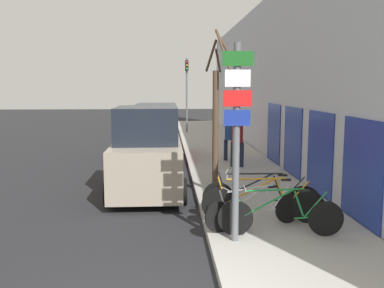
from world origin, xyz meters
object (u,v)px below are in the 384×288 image
(traffic_light, at_px, (187,85))
(pedestrian_far, at_px, (230,136))
(parked_car_0, at_px, (148,155))
(parked_car_1, at_px, (157,134))
(bicycle_0, at_px, (280,215))
(bicycle_1, at_px, (255,210))
(bicycle_3, at_px, (260,197))
(bicycle_2, at_px, (263,203))
(street_tree, at_px, (216,119))
(pedestrian_near, at_px, (237,138))
(signpost, at_px, (236,136))

(traffic_light, bearing_deg, pedestrian_far, -83.44)
(parked_car_0, relative_size, traffic_light, 0.92)
(parked_car_1, bearing_deg, bicycle_0, -73.82)
(bicycle_1, distance_m, traffic_light, 18.12)
(bicycle_3, height_order, pedestrian_far, pedestrian_far)
(bicycle_2, height_order, street_tree, street_tree)
(parked_car_1, bearing_deg, parked_car_0, -90.15)
(bicycle_0, distance_m, street_tree, 3.91)
(bicycle_1, height_order, parked_car_0, parked_car_0)
(pedestrian_near, bearing_deg, parked_car_1, -31.09)
(bicycle_2, xyz_separation_m, pedestrian_far, (0.39, 7.46, 0.53))
(bicycle_0, relative_size, street_tree, 0.56)
(bicycle_2, relative_size, traffic_light, 0.56)
(parked_car_0, bearing_deg, street_tree, -16.43)
(bicycle_0, height_order, street_tree, street_tree)
(parked_car_1, distance_m, pedestrian_near, 3.81)
(bicycle_0, relative_size, parked_car_0, 0.58)
(bicycle_2, distance_m, pedestrian_far, 7.49)
(bicycle_2, xyz_separation_m, parked_car_0, (-2.52, 3.16, 0.53))
(bicycle_0, distance_m, bicycle_1, 0.62)
(pedestrian_far, xyz_separation_m, street_tree, (-1.07, -4.84, 1.02))
(bicycle_3, relative_size, traffic_light, 0.55)
(traffic_light, bearing_deg, bicycle_2, -87.48)
(parked_car_1, distance_m, pedestrian_far, 3.03)
(bicycle_0, relative_size, pedestrian_near, 1.34)
(bicycle_3, relative_size, pedestrian_far, 1.53)
(signpost, height_order, bicycle_2, signpost)
(bicycle_1, relative_size, traffic_light, 0.46)
(bicycle_3, xyz_separation_m, traffic_light, (-0.82, 17.15, 2.47))
(bicycle_2, bearing_deg, bicycle_3, 2.96)
(pedestrian_near, height_order, street_tree, street_tree)
(traffic_light, bearing_deg, parked_car_0, -96.93)
(parked_car_0, bearing_deg, pedestrian_near, 44.77)
(signpost, height_order, parked_car_0, signpost)
(pedestrian_far, bearing_deg, bicycle_2, 94.01)
(parked_car_1, xyz_separation_m, street_tree, (1.72, -6.02, 1.07))
(street_tree, bearing_deg, signpost, -91.00)
(parked_car_0, distance_m, street_tree, 2.17)
(bicycle_3, relative_size, pedestrian_near, 1.40)
(traffic_light, bearing_deg, bicycle_3, -87.27)
(bicycle_0, bearing_deg, bicycle_1, 42.62)
(street_tree, bearing_deg, bicycle_0, -76.54)
(signpost, height_order, street_tree, street_tree)
(signpost, xyz_separation_m, bicycle_3, (0.79, 1.49, -1.53))
(bicycle_1, bearing_deg, signpost, 125.44)
(bicycle_2, height_order, pedestrian_near, pedestrian_near)
(bicycle_2, bearing_deg, street_tree, 23.44)
(pedestrian_far, distance_m, traffic_light, 10.36)
(parked_car_1, bearing_deg, bicycle_2, -73.32)
(bicycle_1, relative_size, street_tree, 0.49)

